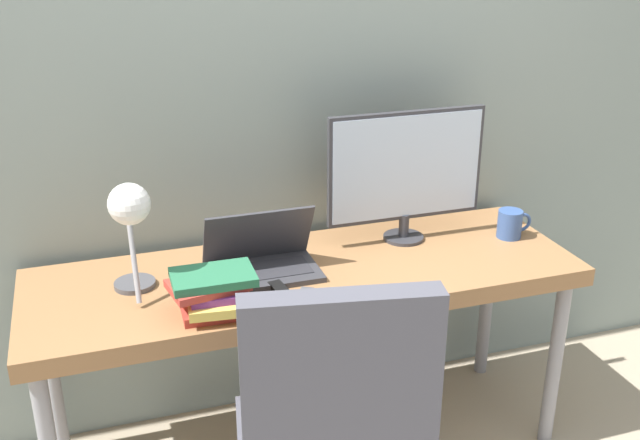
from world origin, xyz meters
name	(u,v)px	position (x,y,z in m)	size (l,w,h in m)	color
wall_back	(273,67)	(0.00, 0.65, 1.30)	(8.00, 0.05, 2.60)	gray
desk	(306,287)	(0.00, 0.29, 0.65)	(1.79, 0.59, 0.71)	#996B42
laptop	(262,260)	(-0.14, 0.31, 0.75)	(0.35, 0.22, 0.21)	#38383D
monitor	(406,170)	(0.40, 0.42, 0.97)	(0.56, 0.14, 0.46)	#333338
desk_lamp	(130,217)	(-0.54, 0.22, 0.99)	(0.13, 0.27, 0.39)	#4C4C51
book_stack	(214,293)	(-0.33, 0.10, 0.77)	(0.25, 0.20, 0.12)	#B2382D
tv_remote	(285,295)	(-0.12, 0.13, 0.72)	(0.06, 0.18, 0.02)	black
media_remote	(303,301)	(-0.08, 0.08, 0.72)	(0.10, 0.14, 0.02)	#4C4C51
mug	(511,224)	(0.77, 0.32, 0.76)	(0.13, 0.09, 0.10)	#385693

